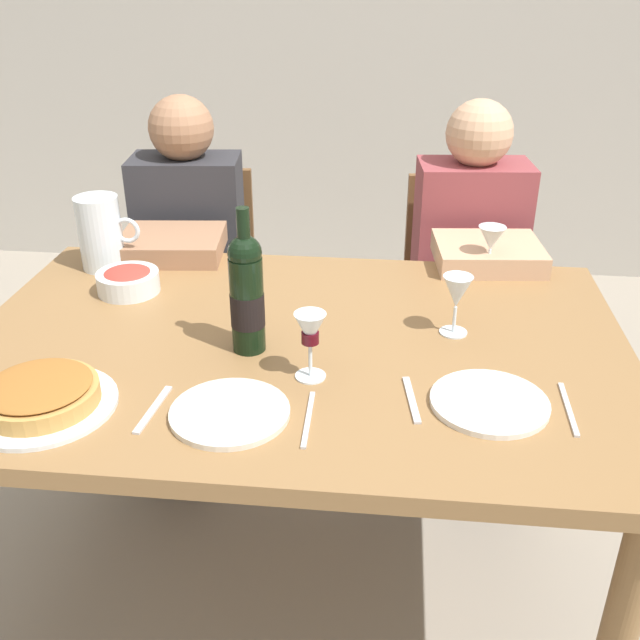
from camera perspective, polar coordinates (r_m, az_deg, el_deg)
name	(u,v)px	position (r m, az deg, el deg)	size (l,w,h in m)	color
ground_plane	(299,583)	(2.11, -1.65, -20.02)	(8.00, 8.00, 0.00)	gray
dining_table	(295,375)	(1.68, -1.95, -4.40)	(1.50, 1.00, 0.76)	olive
wine_bottle	(247,294)	(1.55, -5.80, 2.09)	(0.07, 0.07, 0.33)	black
water_pitcher	(101,237)	(2.07, -16.89, 6.29)	(0.17, 0.12, 0.20)	silver
baked_tart	(40,395)	(1.49, -21.21, -5.57)	(0.29, 0.29, 0.06)	silver
salad_bowl	(128,280)	(1.92, -14.91, 3.07)	(0.16, 0.16, 0.06)	silver
wine_glass_left_diner	(457,294)	(1.65, 10.75, 2.04)	(0.07, 0.07, 0.14)	silver
wine_glass_right_diner	(491,240)	(1.99, 13.36, 6.16)	(0.07, 0.07, 0.14)	silver
wine_glass_centre	(310,333)	(1.45, -0.78, -0.99)	(0.07, 0.07, 0.15)	silver
dinner_plate_left_setting	(230,412)	(1.39, -7.13, -7.25)	(0.23, 0.23, 0.01)	silver
dinner_plate_right_setting	(489,402)	(1.45, 13.22, -6.35)	(0.23, 0.23, 0.01)	white
fork_left_setting	(153,409)	(1.43, -13.03, -6.87)	(0.16, 0.01, 0.01)	silver
knife_left_setting	(308,419)	(1.37, -0.93, -7.81)	(0.18, 0.01, 0.01)	silver
knife_right_setting	(568,409)	(1.48, 19.01, -6.63)	(0.18, 0.01, 0.01)	silver
spoon_right_setting	(411,399)	(1.43, 7.23, -6.23)	(0.16, 0.01, 0.01)	silver
chair_left	(202,280)	(2.61, -9.27, 3.10)	(0.44, 0.44, 0.87)	brown
diner_left	(187,277)	(2.35, -10.45, 3.39)	(0.37, 0.53, 1.16)	#2D2D33
chair_right	(458,289)	(2.55, 10.81, 2.45)	(0.44, 0.44, 0.87)	brown
diner_right	(472,286)	(2.29, 11.88, 2.68)	(0.37, 0.53, 1.16)	#8E3D42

